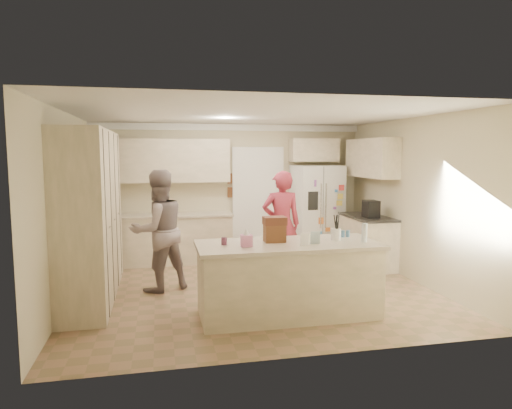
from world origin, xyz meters
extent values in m
cube|color=#906E53|center=(0.00, 0.00, -0.01)|extent=(5.20, 4.60, 0.02)
cube|color=white|center=(0.00, 0.00, 2.61)|extent=(5.20, 4.60, 0.02)
cube|color=beige|center=(0.00, 2.31, 1.30)|extent=(5.20, 0.02, 2.60)
cube|color=beige|center=(0.00, -2.31, 1.30)|extent=(5.20, 0.02, 2.60)
cube|color=beige|center=(-2.61, 0.00, 1.30)|extent=(0.02, 4.60, 2.60)
cube|color=beige|center=(2.61, 0.00, 1.30)|extent=(0.02, 4.60, 2.60)
cube|color=white|center=(0.00, 2.26, 2.53)|extent=(5.20, 0.08, 0.12)
cube|color=beige|center=(-2.30, 0.20, 1.18)|extent=(0.60, 2.60, 2.35)
cube|color=beige|center=(-1.15, 2.00, 0.44)|extent=(2.20, 0.60, 0.88)
cube|color=beige|center=(-1.15, 1.99, 0.90)|extent=(2.24, 0.63, 0.04)
cube|color=beige|center=(-1.15, 2.12, 1.90)|extent=(2.20, 0.35, 0.80)
cube|color=black|center=(0.55, 2.28, 1.05)|extent=(0.90, 0.06, 2.10)
cube|color=white|center=(0.55, 2.24, 1.05)|extent=(1.02, 0.03, 2.22)
cube|color=brown|center=(0.02, 2.27, 1.55)|extent=(0.15, 0.02, 0.20)
cube|color=brown|center=(0.02, 2.27, 1.28)|extent=(0.15, 0.02, 0.20)
cube|color=white|center=(1.67, 1.97, 0.90)|extent=(0.96, 0.78, 1.80)
cube|color=gray|center=(1.67, 1.61, 0.90)|extent=(0.02, 0.02, 1.78)
cube|color=black|center=(1.45, 1.60, 1.15)|extent=(0.22, 0.03, 0.35)
cylinder|color=silver|center=(1.62, 1.60, 1.05)|extent=(0.02, 0.02, 0.85)
cylinder|color=silver|center=(1.72, 1.60, 1.05)|extent=(0.02, 0.02, 0.85)
cube|color=beige|center=(1.65, 2.12, 2.10)|extent=(0.95, 0.35, 0.45)
cube|color=beige|center=(2.30, 1.00, 0.44)|extent=(0.60, 1.20, 0.88)
cube|color=#2D2B28|center=(2.29, 1.00, 0.90)|extent=(0.63, 1.24, 0.04)
cube|color=beige|center=(2.43, 1.20, 1.95)|extent=(0.35, 1.50, 0.70)
cube|color=black|center=(2.25, 0.80, 1.07)|extent=(0.22, 0.28, 0.30)
cube|color=beige|center=(0.20, -1.10, 0.44)|extent=(2.20, 0.90, 0.88)
cube|color=beige|center=(0.20, -1.10, 0.90)|extent=(2.28, 0.96, 0.05)
cylinder|color=white|center=(0.85, -1.05, 1.00)|extent=(0.13, 0.13, 0.15)
cube|color=pink|center=(-0.35, -1.20, 1.00)|extent=(0.13, 0.13, 0.14)
cone|color=white|center=(-0.35, -1.20, 1.10)|extent=(0.08, 0.08, 0.08)
cube|color=brown|center=(0.05, -1.00, 1.04)|extent=(0.26, 0.18, 0.22)
cube|color=#592D1E|center=(0.05, -1.00, 1.20)|extent=(0.28, 0.20, 0.10)
cylinder|color=#59263F|center=(-0.60, -1.05, 0.97)|extent=(0.07, 0.07, 0.09)
cube|color=white|center=(0.35, -1.30, 1.01)|extent=(0.12, 0.06, 0.16)
cube|color=silver|center=(0.50, -1.25, 1.01)|extent=(0.12, 0.05, 0.16)
cylinder|color=silver|center=(1.15, -1.25, 1.04)|extent=(0.07, 0.07, 0.24)
cylinder|color=teal|center=(1.02, -0.88, 0.97)|extent=(0.05, 0.05, 0.09)
cylinder|color=teal|center=(1.09, -0.88, 0.97)|extent=(0.05, 0.05, 0.09)
imported|color=gray|center=(-1.38, 0.32, 0.90)|extent=(1.09, 1.00, 1.80)
imported|color=#A92F43|center=(0.60, 0.68, 0.88)|extent=(0.67, 0.46, 1.76)
camera|label=1|loc=(-1.37, -6.49, 2.04)|focal=32.00mm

